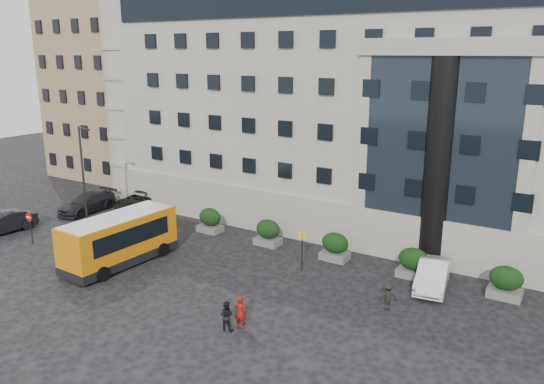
{
  "coord_description": "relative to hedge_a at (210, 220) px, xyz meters",
  "views": [
    {
      "loc": [
        20.24,
        -21.87,
        13.25
      ],
      "look_at": [
        3.74,
        4.31,
        5.0
      ],
      "focal_mm": 35.0,
      "sensor_mm": 36.0,
      "label": 1
    }
  ],
  "objects": [
    {
      "name": "ground",
      "position": [
        4.0,
        -7.8,
        -0.93
      ],
      "size": [
        120.0,
        120.0,
        0.0
      ],
      "primitive_type": "plane",
      "color": "black",
      "rests_on": "ground"
    },
    {
      "name": "civic_building",
      "position": [
        10.0,
        14.2,
        8.07
      ],
      "size": [
        44.0,
        24.0,
        18.0
      ],
      "primitive_type": "cube",
      "color": "gray",
      "rests_on": "ground"
    },
    {
      "name": "entrance_column",
      "position": [
        16.0,
        2.5,
        5.57
      ],
      "size": [
        1.8,
        1.8,
        13.0
      ],
      "primitive_type": "cylinder",
      "color": "black",
      "rests_on": "ground"
    },
    {
      "name": "apartment_near",
      "position": [
        -20.0,
        12.2,
        9.07
      ],
      "size": [
        14.0,
        14.0,
        20.0
      ],
      "primitive_type": "cube",
      "color": "#927655",
      "rests_on": "ground"
    },
    {
      "name": "apartment_far",
      "position": [
        -23.0,
        30.2,
        10.07
      ],
      "size": [
        13.0,
        13.0,
        22.0
      ],
      "primitive_type": "cube",
      "color": "brown",
      "rests_on": "ground"
    },
    {
      "name": "hedge_a",
      "position": [
        0.0,
        0.0,
        0.0
      ],
      "size": [
        1.8,
        1.26,
        1.84
      ],
      "color": "#5F5F5D",
      "rests_on": "ground"
    },
    {
      "name": "hedge_b",
      "position": [
        5.2,
        0.0,
        0.0
      ],
      "size": [
        1.8,
        1.26,
        1.84
      ],
      "color": "#5F5F5D",
      "rests_on": "ground"
    },
    {
      "name": "hedge_c",
      "position": [
        10.4,
        0.0,
        0.0
      ],
      "size": [
        1.8,
        1.26,
        1.84
      ],
      "color": "#5F5F5D",
      "rests_on": "ground"
    },
    {
      "name": "hedge_d",
      "position": [
        15.6,
        0.0,
        0.0
      ],
      "size": [
        1.8,
        1.26,
        1.84
      ],
      "color": "#5F5F5D",
      "rests_on": "ground"
    },
    {
      "name": "hedge_e",
      "position": [
        20.8,
        0.0,
        0.0
      ],
      "size": [
        1.8,
        1.26,
        1.84
      ],
      "color": "#5F5F5D",
      "rests_on": "ground"
    },
    {
      "name": "street_lamp",
      "position": [
        -7.94,
        -4.8,
        3.44
      ],
      "size": [
        1.16,
        0.18,
        8.0
      ],
      "color": "#262628",
      "rests_on": "ground"
    },
    {
      "name": "bus_stop_sign",
      "position": [
        9.5,
        -2.8,
        0.8
      ],
      "size": [
        0.5,
        0.08,
        2.52
      ],
      "color": "#262628",
      "rests_on": "ground"
    },
    {
      "name": "no_entry_sign",
      "position": [
        -9.0,
        -8.84,
        0.72
      ],
      "size": [
        0.64,
        0.16,
        2.32
      ],
      "color": "#262628",
      "rests_on": "ground"
    },
    {
      "name": "minibus",
      "position": [
        -0.97,
        -7.92,
        0.82
      ],
      "size": [
        3.13,
        7.74,
        3.18
      ],
      "rotation": [
        0.0,
        0.0,
        -0.04
      ],
      "color": "orange",
      "rests_on": "ground"
    },
    {
      "name": "red_truck",
      "position": [
        -8.06,
        6.13,
        0.62
      ],
      "size": [
        3.3,
        5.92,
        3.03
      ],
      "rotation": [
        0.0,
        0.0,
        0.15
      ],
      "color": "maroon",
      "rests_on": "ground"
    },
    {
      "name": "parked_car_b",
      "position": [
        -13.0,
        -8.5,
        -0.14
      ],
      "size": [
        2.11,
        4.94,
        1.58
      ],
      "primitive_type": "imported",
      "rotation": [
        0.0,
        0.0,
        -0.09
      ],
      "color": "black",
      "rests_on": "ground"
    },
    {
      "name": "parked_car_c",
      "position": [
        -12.08,
        -1.54,
        -0.15
      ],
      "size": [
        2.53,
        5.5,
        1.56
      ],
      "primitive_type": "imported",
      "rotation": [
        0.0,
        0.0,
        0.07
      ],
      "color": "black",
      "rests_on": "ground"
    },
    {
      "name": "parked_car_d",
      "position": [
        -9.12,
        1.87,
        -0.19
      ],
      "size": [
        3.19,
        5.64,
        1.49
      ],
      "primitive_type": "imported",
      "rotation": [
        0.0,
        0.0,
        0.14
      ],
      "color": "black",
      "rests_on": "ground"
    },
    {
      "name": "white_taxi",
      "position": [
        17.01,
        -0.8,
        -0.15
      ],
      "size": [
        2.4,
        4.92,
        1.55
      ],
      "primitive_type": "imported",
      "rotation": [
        0.0,
        0.0,
        0.17
      ],
      "color": "silver",
      "rests_on": "ground"
    },
    {
      "name": "pedestrian_a",
      "position": [
        10.36,
        -10.56,
        -0.07
      ],
      "size": [
        0.7,
        0.54,
        1.71
      ],
      "primitive_type": "imported",
      "rotation": [
        0.0,
        0.0,
        3.37
      ],
      "color": "maroon",
      "rests_on": "ground"
    },
    {
      "name": "pedestrian_b",
      "position": [
        9.87,
        -11.06,
        -0.17
      ],
      "size": [
        0.85,
        0.73,
        1.52
      ],
      "primitive_type": "imported",
      "rotation": [
        0.0,
        0.0,
        3.37
      ],
      "color": "black",
      "rests_on": "ground"
    },
    {
      "name": "pedestrian_c",
      "position": [
        15.81,
        -4.84,
        -0.16
      ],
      "size": [
        1.14,
        1.03,
        1.53
      ],
      "primitive_type": "imported",
      "rotation": [
        0.0,
        0.0,
        3.74
      ],
      "color": "black",
      "rests_on": "ground"
    }
  ]
}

